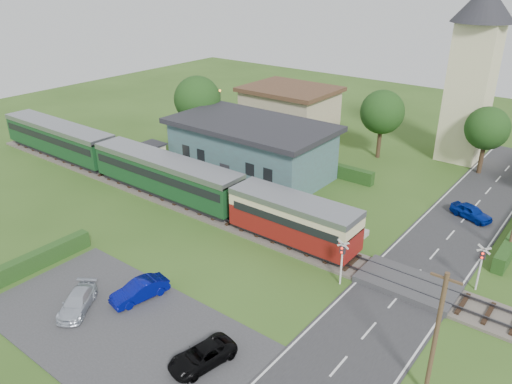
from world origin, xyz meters
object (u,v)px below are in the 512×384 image
Objects in this scene: equipment_hut at (152,156)px; station_building at (251,148)px; car_park_blue at (140,290)px; house_west at (290,109)px; car_on_road at (471,212)px; car_park_dark at (202,356)px; church_tower at (475,62)px; crossing_signal_far at (481,261)px; pedestrian_far at (170,170)px; pedestrian_near at (256,195)px; crossing_signal_near at (342,256)px; car_park_silver at (77,302)px; train at (142,166)px.

station_building reaches higher than equipment_hut.
house_west is at bearing 120.79° from car_park_blue.
station_building reaches higher than car_on_road.
car_park_dark is at bearing -36.35° from equipment_hut.
church_tower is at bearing 89.57° from car_park_blue.
crossing_signal_far reaches higher than pedestrian_far.
crossing_signal_far is 18.37m from pedestrian_near.
car_park_dark is 2.25× the size of pedestrian_far.
crossing_signal_near is at bearing -174.95° from car_on_road.
station_building is 4.65× the size of car_on_road.
car_park_blue is (-7.62, -37.50, -9.54)m from church_tower.
pedestrian_near is (0.00, 17.45, 0.69)m from car_park_silver.
church_tower is 1.63× the size of house_west.
church_tower is 4.76× the size of car_park_dark.
car_park_dark is (-2.10, -10.81, -1.55)m from crossing_signal_near.
train reaches higher than pedestrian_far.
crossing_signal_near is at bearing 166.10° from pedestrian_near.
equipment_hut is 0.69× the size of car_park_dark.
car_park_blue is (7.38, -20.49, -2.01)m from station_building.
pedestrian_far is at bearing -89.24° from house_west.
church_tower reaches higher than pedestrian_far.
crossing_signal_far is 0.90× the size of car_park_silver.
car_on_road is at bearing 72.48° from car_park_blue.
train is at bearing 153.01° from pedestrian_far.
pedestrian_near is (-2.12, 14.44, 0.61)m from car_park_blue.
church_tower is at bearing -45.44° from pedestrian_far.
train is at bearing -54.52° from equipment_hut.
car_park_blue is at bearing -41.28° from train.
car_park_blue is (-12.96, -23.79, 0.05)m from car_on_road.
pedestrian_near is (-9.04, 16.15, 0.70)m from car_park_dark.
crossing_signal_near is 1.00× the size of crossing_signal_far.
house_west is at bearing 144.23° from crossing_signal_far.
station_building is at bearing 134.03° from car_park_dark.
station_building is at bearing -41.50° from pedestrian_far.
car_on_road is 0.93× the size of car_park_dark.
house_west reaches higher than train.
train is (-5.72, -8.99, -0.52)m from station_building.
house_west is 2.96× the size of car_park_silver.
car_park_dark is at bearing 130.96° from pedestrian_near.
train is at bearing 26.69° from pedestrian_near.
car_park_dark is at bearing -134.97° from pedestrian_far.
pedestrian_far is at bearing 86.21° from car_park_silver.
pedestrian_far is (-19.73, -23.49, -8.95)m from church_tower.
car_on_road is at bearing 75.01° from crossing_signal_near.
car_on_road is at bearing 9.22° from station_building.
church_tower is 39.44m from car_park_blue.
house_west reaches higher than crossing_signal_far.
equipment_hut is at bearing 125.48° from train.
crossing_signal_near is 16.52m from car_park_silver.
station_building reaches higher than pedestrian_near.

